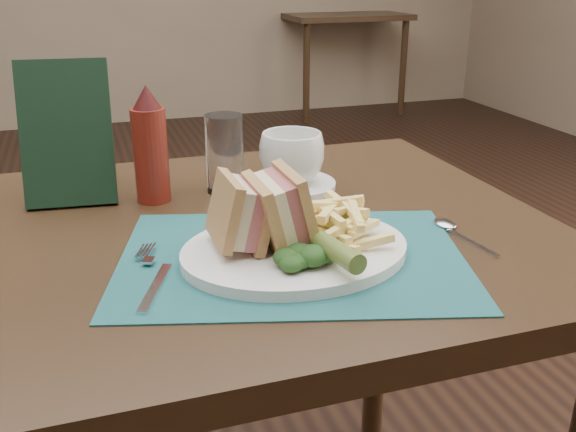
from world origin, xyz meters
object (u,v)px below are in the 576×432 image
object	(u,v)px
table_bg_right	(340,63)
sandwich_half_b	(265,210)
coffee_cup	(292,158)
placemat	(292,258)
ketchup_bottle	(150,145)
check_presenter	(67,133)
sandwich_half_a	(225,214)
drinking_glass	(225,154)
plate	(295,251)
saucer	(292,185)
table_main	(250,431)

from	to	relation	value
table_bg_right	sandwich_half_b	xyz separation A→B (m)	(-1.78, -4.01, 0.44)
coffee_cup	placemat	bearing A→B (deg)	-108.35
placemat	ketchup_bottle	size ratio (longest dim) A/B	2.39
placemat	check_presenter	bearing A→B (deg)	129.64
sandwich_half_a	placemat	bearing A→B (deg)	-15.67
ketchup_bottle	drinking_glass	bearing A→B (deg)	3.33
plate	sandwich_half_b	xyz separation A→B (m)	(-0.04, 0.01, 0.06)
saucer	ketchup_bottle	world-z (taller)	ketchup_bottle
ketchup_bottle	sandwich_half_a	bearing A→B (deg)	-76.99
table_bg_right	ketchup_bottle	bearing A→B (deg)	-116.73
sandwich_half_a	drinking_glass	xyz separation A→B (m)	(0.06, 0.26, 0.00)
sandwich_half_b	ketchup_bottle	distance (m)	0.29
coffee_cup	check_presenter	world-z (taller)	check_presenter
table_bg_right	check_presenter	xyz separation A→B (m)	(-2.01, -3.70, 0.49)
plate	sandwich_half_a	size ratio (longest dim) A/B	3.21
saucer	table_main	bearing A→B (deg)	-130.88
plate	saucer	world-z (taller)	plate
sandwich_half_b	check_presenter	bearing A→B (deg)	125.78
plate	sandwich_half_b	world-z (taller)	sandwich_half_b
table_bg_right	saucer	xyz separation A→B (m)	(-1.65, -3.75, 0.38)
table_bg_right	saucer	distance (m)	4.12
plate	coffee_cup	xyz separation A→B (m)	(0.08, 0.27, 0.04)
table_main	plate	world-z (taller)	plate
table_main	placemat	xyz separation A→B (m)	(0.03, -0.13, 0.38)
placemat	plate	xyz separation A→B (m)	(0.00, 0.00, 0.01)
plate	check_presenter	size ratio (longest dim) A/B	1.32
check_presenter	sandwich_half_a	bearing A→B (deg)	-52.42
table_bg_right	saucer	bearing A→B (deg)	-113.79
sandwich_half_b	table_bg_right	bearing A→B (deg)	65.17
sandwich_half_a	check_presenter	bearing A→B (deg)	119.87
check_presenter	sandwich_half_b	bearing A→B (deg)	-47.03
coffee_cup	table_main	bearing A→B (deg)	-130.88
ketchup_bottle	plate	bearing A→B (deg)	-61.99
table_main	sandwich_half_a	xyz separation A→B (m)	(-0.05, -0.11, 0.44)
table_bg_right	ketchup_bottle	distance (m)	4.22
table_main	sandwich_half_a	world-z (taller)	sandwich_half_a
saucer	ketchup_bottle	xyz separation A→B (m)	(-0.23, 0.01, 0.09)
plate	sandwich_half_a	bearing A→B (deg)	164.75
sandwich_half_a	plate	bearing A→B (deg)	-13.73
sandwich_half_a	table_bg_right	bearing A→B (deg)	64.00
drinking_glass	check_presenter	bearing A→B (deg)	171.92
table_bg_right	coffee_cup	xyz separation A→B (m)	(-1.65, -3.75, 0.43)
sandwich_half_a	check_presenter	size ratio (longest dim) A/B	0.41
saucer	drinking_glass	size ratio (longest dim) A/B	1.15
table_bg_right	sandwich_half_b	bearing A→B (deg)	-113.88
table_bg_right	ketchup_bottle	world-z (taller)	ketchup_bottle
placemat	sandwich_half_a	distance (m)	0.11
placemat	drinking_glass	xyz separation A→B (m)	(-0.02, 0.28, 0.06)
saucer	coffee_cup	world-z (taller)	coffee_cup
placemat	sandwich_half_a	xyz separation A→B (m)	(-0.08, 0.02, 0.06)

